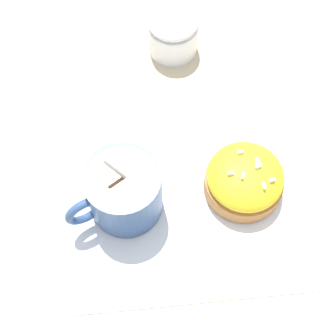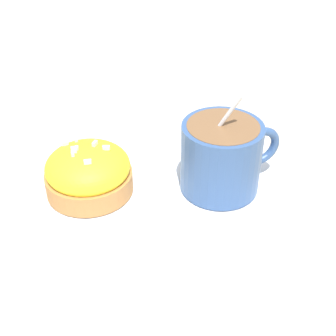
{
  "view_description": "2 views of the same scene",
  "coord_description": "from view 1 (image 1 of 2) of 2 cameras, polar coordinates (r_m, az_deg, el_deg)",
  "views": [
    {
      "loc": [
        -0.05,
        -0.22,
        0.5
      ],
      "look_at": [
        -0.02,
        0.01,
        0.04
      ],
      "focal_mm": 50.0,
      "sensor_mm": 36.0,
      "label": 1
    },
    {
      "loc": [
        -0.01,
        0.38,
        0.31
      ],
      "look_at": [
        -0.01,
        0.01,
        0.04
      ],
      "focal_mm": 50.0,
      "sensor_mm": 36.0,
      "label": 2
    }
  ],
  "objects": [
    {
      "name": "ground_plane",
      "position": [
        0.55,
        1.89,
        -2.65
      ],
      "size": [
        3.0,
        3.0,
        0.0
      ],
      "primitive_type": "plane",
      "color": "#C6B793"
    },
    {
      "name": "coffee_cup",
      "position": [
        0.5,
        -5.5,
        -2.79
      ],
      "size": [
        0.11,
        0.08,
        0.11
      ],
      "color": "#335184",
      "rests_on": "paper_napkin"
    },
    {
      "name": "frosted_pastry",
      "position": [
        0.53,
        9.32,
        -1.34
      ],
      "size": [
        0.09,
        0.09,
        0.05
      ],
      "color": "#B2753D",
      "rests_on": "paper_napkin"
    },
    {
      "name": "sugar_bowl",
      "position": [
        0.64,
        0.61,
        16.19
      ],
      "size": [
        0.07,
        0.07,
        0.06
      ],
      "color": "white",
      "rests_on": "ground_plane"
    },
    {
      "name": "paper_napkin",
      "position": [
        0.55,
        1.9,
        -2.58
      ],
      "size": [
        0.27,
        0.27,
        0.0
      ],
      "color": "white",
      "rests_on": "ground_plane"
    }
  ]
}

